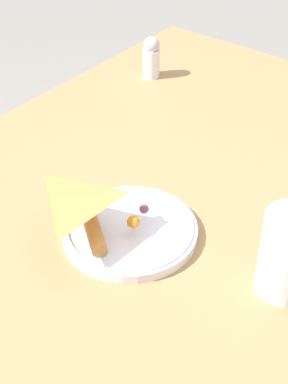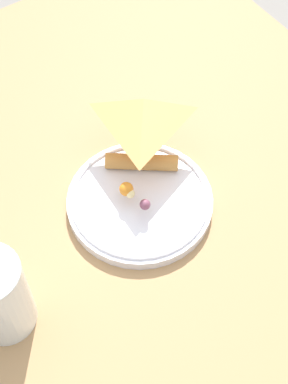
{
  "view_description": "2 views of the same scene",
  "coord_description": "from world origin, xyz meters",
  "px_view_note": "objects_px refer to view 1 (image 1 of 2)",
  "views": [
    {
      "loc": [
        0.63,
        0.45,
        1.37
      ],
      "look_at": [
        0.07,
        0.02,
        0.81
      ],
      "focal_mm": 55.0,
      "sensor_mm": 36.0,
      "label": 1
    },
    {
      "loc": [
        -0.29,
        0.27,
        1.47
      ],
      "look_at": [
        0.07,
        0.03,
        0.83
      ],
      "focal_mm": 55.0,
      "sensor_mm": 36.0,
      "label": 2
    }
  ],
  "objects_px": {
    "plate_pizza": "(128,228)",
    "milk_glass": "(288,256)",
    "salt_shaker": "(151,57)",
    "dining_table": "(161,242)"
  },
  "relations": [
    {
      "from": "plate_pizza",
      "to": "milk_glass",
      "type": "relative_size",
      "value": 1.64
    },
    {
      "from": "milk_glass",
      "to": "plate_pizza",
      "type": "bearing_deg",
      "value": -78.49
    },
    {
      "from": "dining_table",
      "to": "salt_shaker",
      "type": "distance_m",
      "value": 0.48
    },
    {
      "from": "plate_pizza",
      "to": "milk_glass",
      "type": "xyz_separation_m",
      "value": [
        -0.05,
        0.24,
        0.05
      ]
    },
    {
      "from": "plate_pizza",
      "to": "salt_shaker",
      "type": "relative_size",
      "value": 2.24
    },
    {
      "from": "dining_table",
      "to": "milk_glass",
      "type": "xyz_separation_m",
      "value": [
        0.06,
        0.25,
        0.16
      ]
    },
    {
      "from": "plate_pizza",
      "to": "salt_shaker",
      "type": "bearing_deg",
      "value": -146.3
    },
    {
      "from": "milk_glass",
      "to": "salt_shaker",
      "type": "height_order",
      "value": "milk_glass"
    },
    {
      "from": "dining_table",
      "to": "milk_glass",
      "type": "bearing_deg",
      "value": 77.34
    },
    {
      "from": "dining_table",
      "to": "plate_pizza",
      "type": "xyz_separation_m",
      "value": [
        0.11,
        0.01,
        0.11
      ]
    }
  ]
}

